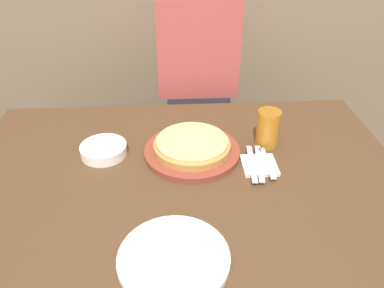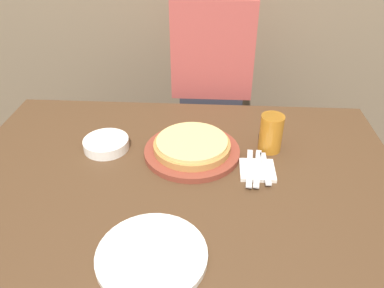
{
  "view_description": "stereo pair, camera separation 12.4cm",
  "coord_description": "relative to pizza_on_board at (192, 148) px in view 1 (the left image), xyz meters",
  "views": [
    {
      "loc": [
        -0.03,
        -0.9,
        1.51
      ],
      "look_at": [
        0.03,
        0.13,
        0.82
      ],
      "focal_mm": 35.0,
      "sensor_mm": 36.0,
      "label": 1
    },
    {
      "loc": [
        0.1,
        -0.9,
        1.51
      ],
      "look_at": [
        0.03,
        0.13,
        0.82
      ],
      "focal_mm": 35.0,
      "sensor_mm": 36.0,
      "label": 2
    }
  ],
  "objects": [
    {
      "name": "beer_glass",
      "position": [
        0.26,
        0.04,
        0.05
      ],
      "size": [
        0.08,
        0.08,
        0.13
      ],
      "color": "#B7701E",
      "rests_on": "dining_table"
    },
    {
      "name": "dinner_plate",
      "position": [
        -0.07,
        -0.44,
        -0.02
      ],
      "size": [
        0.27,
        0.27,
        0.02
      ],
      "color": "white",
      "rests_on": "dining_table"
    },
    {
      "name": "fork",
      "position": [
        0.19,
        -0.09,
        -0.01
      ],
      "size": [
        0.04,
        0.2,
        0.0
      ],
      "color": "silver",
      "rests_on": "napkin_stack"
    },
    {
      "name": "spoon",
      "position": [
        0.24,
        -0.09,
        -0.01
      ],
      "size": [
        0.02,
        0.17,
        0.0
      ],
      "color": "silver",
      "rests_on": "napkin_stack"
    },
    {
      "name": "napkin_stack",
      "position": [
        0.21,
        -0.09,
        -0.02
      ],
      "size": [
        0.11,
        0.11,
        0.01
      ],
      "color": "white",
      "rests_on": "dining_table"
    },
    {
      "name": "dinner_knife",
      "position": [
        0.21,
        -0.09,
        -0.01
      ],
      "size": [
        0.04,
        0.2,
        0.0
      ],
      "color": "silver",
      "rests_on": "napkin_stack"
    },
    {
      "name": "dining_table",
      "position": [
        -0.03,
        -0.13,
        -0.41
      ],
      "size": [
        1.41,
        0.99,
        0.78
      ],
      "color": "#4C331E",
      "rests_on": "ground_plane"
    },
    {
      "name": "side_bowl",
      "position": [
        -0.3,
        0.02,
        -0.01
      ],
      "size": [
        0.15,
        0.15,
        0.04
      ],
      "color": "white",
      "rests_on": "dining_table"
    },
    {
      "name": "diner_person",
      "position": [
        0.06,
        0.55,
        -0.12
      ],
      "size": [
        0.35,
        0.2,
        1.37
      ],
      "color": "#33333D",
      "rests_on": "ground_plane"
    },
    {
      "name": "pizza_on_board",
      "position": [
        0.0,
        0.0,
        0.0
      ],
      "size": [
        0.32,
        0.32,
        0.06
      ],
      "color": "brown",
      "rests_on": "dining_table"
    }
  ]
}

